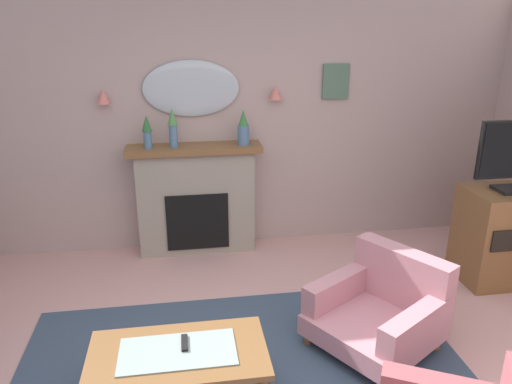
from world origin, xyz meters
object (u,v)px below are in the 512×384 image
Objects in this scene: coffee_table at (178,359)px; framed_picture at (336,82)px; mantel_vase_left at (243,129)px; tv_cabinet at (505,235)px; mantel_vase_right at (173,126)px; mantel_vase_centre at (147,130)px; wall_sconce_left at (103,96)px; wall_sconce_right at (276,93)px; fireplace at (196,200)px; wall_mirror at (191,89)px; armchair_beside_couch at (382,308)px; tv_remote at (185,343)px.

framed_picture is at bearing 55.10° from coffee_table.
mantel_vase_left is 0.40× the size of tv_cabinet.
mantel_vase_right is 3.34m from tv_cabinet.
wall_sconce_left reaches higher than mantel_vase_centre.
mantel_vase_left is 0.32× the size of coffee_table.
coffee_table is (0.24, -2.27, -0.96)m from mantel_vase_centre.
wall_sconce_left is 0.39× the size of framed_picture.
mantel_vase_left is at bearing -169.80° from framed_picture.
fireplace is at bearing -173.84° from wall_sconce_right.
mantel_vase_centre is 0.61m from wall_mirror.
tv_cabinet is (1.34, -1.22, -1.30)m from framed_picture.
wall_mirror is 2.76m from armchair_beside_couch.
wall_mirror reaches higher than fireplace.
framed_picture is (1.00, 0.18, 0.43)m from mantel_vase_left.
fireplace reaches higher than coffee_table.
tv_remote is 0.18× the size of tv_cabinet.
wall_sconce_left is at bearing 138.19° from armchair_beside_couch.
wall_mirror is 0.85m from wall_sconce_left.
mantel_vase_right is 2.75× the size of wall_sconce_right.
coffee_table is 3.29m from tv_cabinet.
mantel_vase_left reaches higher than tv_remote.
mantel_vase_left is at bearing -161.08° from wall_sconce_right.
mantel_vase_centre reaches higher than fireplace.
mantel_vase_left reaches higher than tv_cabinet.
wall_sconce_right is 2.60m from tv_cabinet.
tv_cabinet reaches higher than armchair_beside_couch.
fireplace is 3.78× the size of framed_picture.
tv_cabinet is at bearing -17.42° from wall_sconce_left.
tv_cabinet is at bearing 21.30° from tv_remote.
mantel_vase_right is 0.70m from mantel_vase_left.
tv_cabinet is at bearing -23.92° from mantel_vase_left.
wall_mirror is at bearing 176.63° from wall_sconce_right.
wall_sconce_right is 2.40m from armchair_beside_couch.
wall_sconce_left is (-0.85, 0.09, 1.09)m from fireplace.
framed_picture is at bearing 5.77° from fireplace.
framed_picture is at bearing 10.20° from mantel_vase_left.
mantel_vase_right is at bearing -171.94° from fireplace.
mantel_vase_right is 0.43m from wall_mirror.
framed_picture is at bearing 84.52° from armchair_beside_couch.
tv_cabinet is at bearing -30.20° from wall_sconce_right.
wall_sconce_right reaches higher than mantel_vase_left.
wall_sconce_right is 0.13× the size of coffee_table.
framed_picture is (2.35, 0.06, 0.09)m from wall_sconce_left.
coffee_table is (0.64, -2.39, -1.28)m from wall_sconce_left.
wall_sconce_right is 0.66m from framed_picture.
fireplace is 1.51× the size of tv_cabinet.
fireplace is 1.21× the size of armchair_beside_couch.
framed_picture is at bearing 5.27° from wall_sconce_right.
framed_picture reaches higher than mantel_vase_left.
mantel_vase_left is (0.70, 0.00, -0.05)m from mantel_vase_right.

